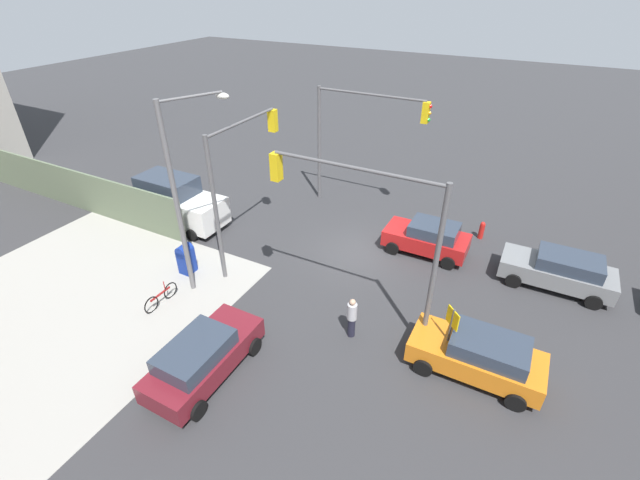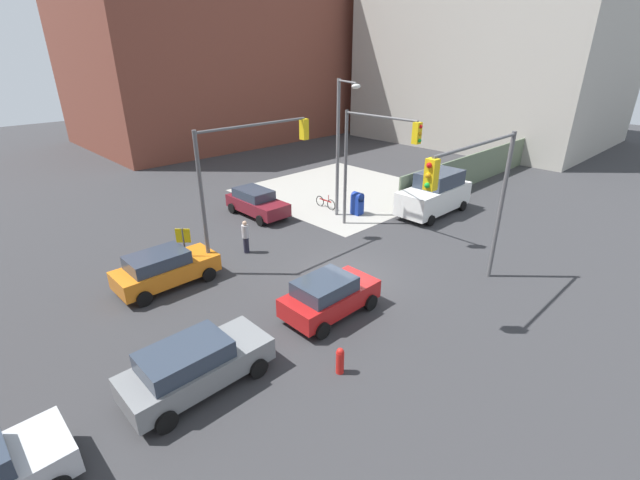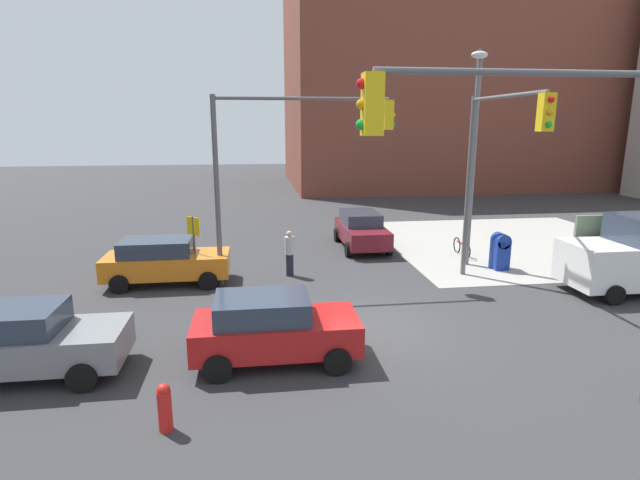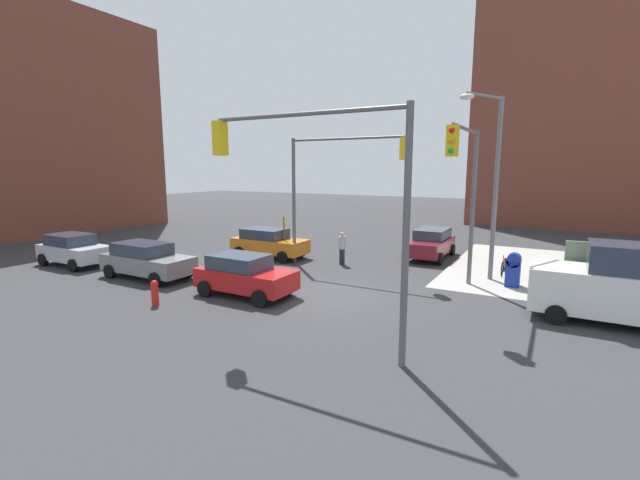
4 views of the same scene
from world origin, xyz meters
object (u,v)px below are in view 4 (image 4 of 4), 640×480
traffic_signal_se_corner (320,180)px  sedan_maroon (431,243)px  hatchback_gray (147,260)px  traffic_signal_nw_corner (335,174)px  hatchback_red (244,275)px  bicycle_leaning_on_fence (503,267)px  fire_hydrant (155,292)px  coupe_silver (73,249)px  street_lamp_corner (492,175)px  mailbox_blue (513,269)px  van_white_delivery (629,286)px  pedestrian_crossing (342,248)px  sedan_orange (269,243)px  traffic_signal_ne_corner (466,178)px

traffic_signal_se_corner → sedan_maroon: traffic_signal_se_corner is taller
hatchback_gray → traffic_signal_nw_corner: bearing=43.3°
sedan_maroon → hatchback_red: same height
traffic_signal_se_corner → hatchback_gray: bearing=165.0°
hatchback_gray → bicycle_leaning_on_fence: hatchback_gray is taller
traffic_signal_nw_corner → fire_hydrant: traffic_signal_nw_corner is taller
traffic_signal_nw_corner → coupe_silver: (-11.99, -6.22, -3.84)m
sedan_maroon → coupe_silver: size_ratio=1.12×
traffic_signal_se_corner → bicycle_leaning_on_fence: bearing=73.4°
street_lamp_corner → fire_hydrant: size_ratio=8.51×
mailbox_blue → van_white_delivery: (3.61, -3.20, 0.52)m
coupe_silver → hatchback_red: same height
hatchback_red → pedestrian_crossing: pedestrian_crossing is taller
pedestrian_crossing → bicycle_leaning_on_fence: 7.88m
sedan_orange → bicycle_leaning_on_fence: 12.28m
mailbox_blue → street_lamp_corner: bearing=158.1°
traffic_signal_nw_corner → sedan_maroon: traffic_signal_nw_corner is taller
traffic_signal_ne_corner → van_white_delivery: bearing=-9.4°
traffic_signal_se_corner → van_white_delivery: (7.69, 6.30, -3.39)m
van_white_delivery → pedestrian_crossing: van_white_delivery is taller
traffic_signal_ne_corner → sedan_orange: (-10.95, 2.17, -3.75)m
traffic_signal_nw_corner → sedan_orange: 5.82m
fire_hydrant → bicycle_leaning_on_fence: size_ratio=0.54×
traffic_signal_nw_corner → pedestrian_crossing: bearing=83.9°
street_lamp_corner → sedan_orange: street_lamp_corner is taller
street_lamp_corner → pedestrian_crossing: size_ratio=4.65×
bicycle_leaning_on_fence → traffic_signal_ne_corner: bearing=-103.7°
sedan_orange → traffic_signal_nw_corner: bearing=-4.5°
traffic_signal_ne_corner → sedan_maroon: (-2.92, 6.51, -3.75)m
hatchback_gray → coupe_silver: size_ratio=1.15×
van_white_delivery → pedestrian_crossing: 12.30m
van_white_delivery → pedestrian_crossing: (-11.81, 3.40, -0.39)m
fire_hydrant → sedan_orange: 9.17m
hatchback_red → van_white_delivery: bearing=15.1°
street_lamp_corner → bicycle_leaning_on_fence: 4.72m
van_white_delivery → bicycle_leaning_on_fence: (-4.21, 5.40, -0.93)m
coupe_silver → traffic_signal_nw_corner: bearing=27.4°
sedan_maroon → coupe_silver: same height
traffic_signal_se_corner → fire_hydrant: bearing=177.6°
van_white_delivery → hatchback_gray: bearing=-169.4°
traffic_signal_se_corner → sedan_orange: size_ratio=1.51×
sedan_orange → pedestrian_crossing: bearing=4.6°
traffic_signal_nw_corner → van_white_delivery: 12.65m
bicycle_leaning_on_fence → fire_hydrant: bearing=-132.9°
van_white_delivery → traffic_signal_se_corner: bearing=-140.7°
hatchback_red → fire_hydrant: bearing=-129.1°
traffic_signal_ne_corner → fire_hydrant: traffic_signal_ne_corner is taller
mailbox_blue → pedestrian_crossing: bearing=178.6°
mailbox_blue → hatchback_red: hatchback_red is taller
traffic_signal_nw_corner → traffic_signal_ne_corner: bearing=-15.5°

